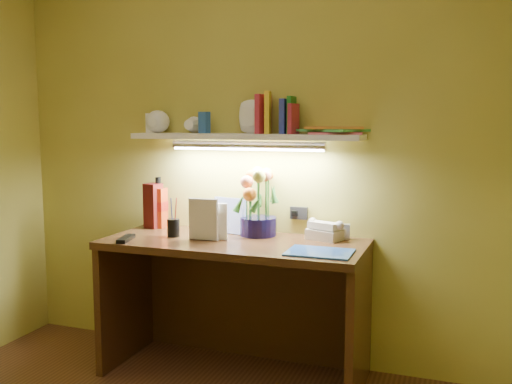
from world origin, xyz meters
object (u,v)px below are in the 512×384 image
whisky_bottle (159,202)px  desk_clock (342,232)px  flower_bouquet (258,204)px  telephone (326,229)px  desk (234,308)px

whisky_bottle → desk_clock: bearing=1.7°
flower_bouquet → desk_clock: 0.48m
whisky_bottle → telephone: bearing=0.0°
flower_bouquet → whisky_bottle: size_ratio=1.17×
desk → telephone: size_ratio=7.73×
whisky_bottle → flower_bouquet: bearing=-1.9°
desk → whisky_bottle: size_ratio=4.61×
flower_bouquet → desk_clock: flower_bouquet is taller
desk_clock → flower_bouquet: bearing=176.0°
whisky_bottle → desk: bearing=-19.4°
telephone → desk: bearing=-136.3°
telephone → whisky_bottle: 1.02m
flower_bouquet → telephone: bearing=3.3°
flower_bouquet → desk_clock: bearing=6.6°
desk_clock → whisky_bottle: bearing=171.1°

